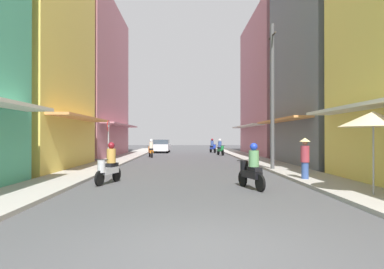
% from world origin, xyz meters
% --- Properties ---
extents(ground_plane, '(93.26, 93.26, 0.00)m').
position_xyz_m(ground_plane, '(0.00, 17.20, 0.00)').
color(ground_plane, '#424244').
extents(sidewalk_left, '(2.15, 50.39, 0.12)m').
position_xyz_m(sidewalk_left, '(-5.17, 17.20, 0.06)').
color(sidewalk_left, '#9E9991').
rests_on(sidewalk_left, ground).
extents(sidewalk_right, '(2.15, 50.39, 0.12)m').
position_xyz_m(sidewalk_right, '(5.17, 17.20, 0.06)').
color(sidewalk_right, '#9E9991').
rests_on(sidewalk_right, ground).
extents(building_left_mid, '(7.05, 8.39, 12.47)m').
position_xyz_m(building_left_mid, '(-9.24, 12.87, 6.23)').
color(building_left_mid, '#EFD159').
rests_on(building_left_mid, ground).
extents(building_left_far, '(7.05, 12.70, 13.44)m').
position_xyz_m(building_left_far, '(-9.24, 23.96, 6.71)').
color(building_left_far, '#B7727F').
rests_on(building_left_far, ground).
extents(building_right_mid, '(7.05, 9.04, 14.53)m').
position_xyz_m(building_right_mid, '(9.24, 15.08, 7.26)').
color(building_right_mid, slate).
rests_on(building_right_mid, ground).
extents(building_right_far, '(7.05, 12.13, 13.41)m').
position_xyz_m(building_right_far, '(9.24, 26.60, 6.70)').
color(building_right_far, '#B7727F').
rests_on(building_right_far, ground).
extents(motorbike_orange, '(0.66, 1.77, 1.58)m').
position_xyz_m(motorbike_orange, '(-3.13, 23.36, 0.70)').
color(motorbike_orange, black).
rests_on(motorbike_orange, ground).
extents(motorbike_black, '(0.71, 1.76, 1.58)m').
position_xyz_m(motorbike_black, '(2.05, 6.01, 0.70)').
color(motorbike_black, black).
rests_on(motorbike_black, ground).
extents(motorbike_blue, '(0.70, 1.76, 1.58)m').
position_xyz_m(motorbike_blue, '(2.91, 31.19, 0.70)').
color(motorbike_blue, black).
rests_on(motorbike_blue, ground).
extents(motorbike_silver, '(0.73, 1.75, 1.58)m').
position_xyz_m(motorbike_silver, '(-3.11, 7.42, 0.70)').
color(motorbike_silver, black).
rests_on(motorbike_silver, ground).
extents(motorbike_green, '(0.65, 1.78, 1.58)m').
position_xyz_m(motorbike_green, '(3.22, 26.26, 0.70)').
color(motorbike_green, black).
rests_on(motorbike_green, ground).
extents(parked_car, '(1.88, 4.15, 1.45)m').
position_xyz_m(parked_car, '(-2.79, 31.79, 0.74)').
color(parked_car, silver).
rests_on(parked_car, ground).
extents(pedestrian_foreground, '(0.44, 0.44, 1.75)m').
position_xyz_m(pedestrian_foreground, '(4.55, 7.77, 0.98)').
color(pedestrian_foreground, '#334C8C').
rests_on(pedestrian_foreground, ground).
extents(vendor_umbrella, '(1.93, 1.93, 2.53)m').
position_xyz_m(vendor_umbrella, '(5.23, 4.21, 2.30)').
color(vendor_umbrella, '#99999E').
rests_on(vendor_umbrella, ground).
extents(utility_pole, '(0.20, 1.20, 7.66)m').
position_xyz_m(utility_pole, '(4.35, 11.84, 3.91)').
color(utility_pole, '#4C4C4F').
rests_on(utility_pole, ground).
extents(street_sign_no_entry, '(0.07, 0.60, 2.65)m').
position_xyz_m(street_sign_no_entry, '(-4.25, 12.32, 1.72)').
color(street_sign_no_entry, gray).
rests_on(street_sign_no_entry, ground).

